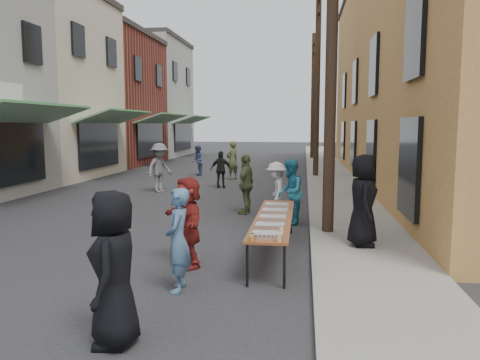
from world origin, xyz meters
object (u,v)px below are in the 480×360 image
(utility_pole_far, at_px, (313,97))
(serving_table, at_px, (274,219))
(server, at_px, (363,200))
(utility_pole_mid, at_px, (317,82))
(guest_front_a, at_px, (114,268))
(utility_pole_near, at_px, (332,34))
(guest_front_c, at_px, (290,192))
(catering_tray_sausage, at_px, (267,235))

(utility_pole_far, bearing_deg, serving_table, -92.51)
(utility_pole_far, distance_m, server, 25.44)
(server, bearing_deg, utility_pole_mid, 3.63)
(guest_front_a, relative_size, server, 0.98)
(utility_pole_near, relative_size, guest_front_a, 4.97)
(guest_front_c, bearing_deg, serving_table, -1.63)
(utility_pole_far, xyz_separation_m, serving_table, (-1.13, -25.78, -3.79))
(utility_pole_far, relative_size, serving_table, 2.25)
(utility_pole_near, relative_size, serving_table, 2.25)
(utility_pole_far, relative_size, server, 4.86)
(utility_pole_mid, relative_size, utility_pole_far, 1.00)
(utility_pole_near, relative_size, catering_tray_sausage, 18.00)
(utility_pole_mid, distance_m, serving_table, 14.34)
(serving_table, relative_size, guest_front_c, 2.39)
(utility_pole_mid, distance_m, catering_tray_sausage, 15.91)
(utility_pole_near, xyz_separation_m, server, (0.62, -1.20, -3.47))
(serving_table, bearing_deg, utility_pole_far, 87.49)
(utility_pole_mid, xyz_separation_m, server, (0.62, -13.20, -3.47))
(serving_table, height_order, catering_tray_sausage, catering_tray_sausage)
(utility_pole_mid, distance_m, guest_front_c, 11.58)
(utility_pole_mid, height_order, utility_pole_far, same)
(utility_pole_near, height_order, server, utility_pole_near)
(guest_front_a, xyz_separation_m, guest_front_c, (1.80, 6.83, -0.07))
(utility_pole_far, bearing_deg, utility_pole_near, -90.00)
(guest_front_c, bearing_deg, utility_pole_near, 43.40)
(utility_pole_near, relative_size, utility_pole_mid, 1.00)
(catering_tray_sausage, height_order, server, server)
(utility_pole_mid, distance_m, guest_front_a, 18.33)
(guest_front_a, relative_size, guest_front_c, 1.08)
(catering_tray_sausage, bearing_deg, server, 51.88)
(serving_table, xyz_separation_m, catering_tray_sausage, (-0.00, -1.65, 0.08))
(utility_pole_mid, bearing_deg, utility_pole_far, 90.00)
(utility_pole_far, distance_m, guest_front_a, 30.11)
(utility_pole_mid, height_order, catering_tray_sausage, utility_pole_mid)
(catering_tray_sausage, bearing_deg, serving_table, 90.00)
(server, bearing_deg, guest_front_a, 144.92)
(utility_pole_mid, relative_size, serving_table, 2.25)
(utility_pole_near, height_order, catering_tray_sausage, utility_pole_near)
(catering_tray_sausage, bearing_deg, guest_front_a, -123.88)
(guest_front_c, bearing_deg, utility_pole_mid, 178.28)
(utility_pole_far, xyz_separation_m, catering_tray_sausage, (-1.13, -27.43, -3.71))
(utility_pole_mid, height_order, serving_table, utility_pole_mid)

